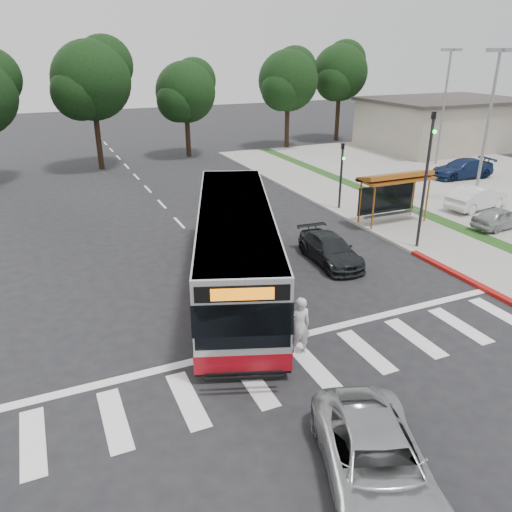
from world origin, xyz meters
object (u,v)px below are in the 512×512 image
pedestrian (299,326)px  dark_sedan (330,249)px  silver_suv_south (377,464)px  transit_bus (236,248)px

pedestrian → dark_sedan: (4.84, 5.96, -0.38)m
silver_suv_south → pedestrian: bearing=100.0°
transit_bus → pedestrian: transit_bus is taller
transit_bus → silver_suv_south: (-0.97, -10.75, -1.00)m
pedestrian → silver_suv_south: (-1.00, -5.42, -0.31)m
transit_bus → dark_sedan: transit_bus is taller
transit_bus → pedestrian: 5.38m
dark_sedan → pedestrian: bearing=-124.9°
transit_bus → silver_suv_south: size_ratio=2.65×
pedestrian → transit_bus: bearing=-80.9°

